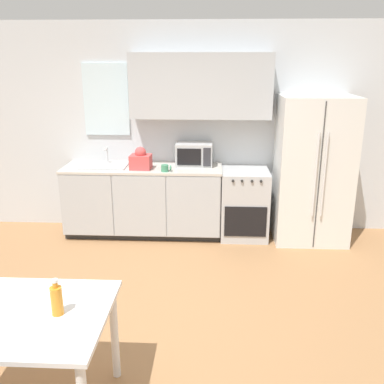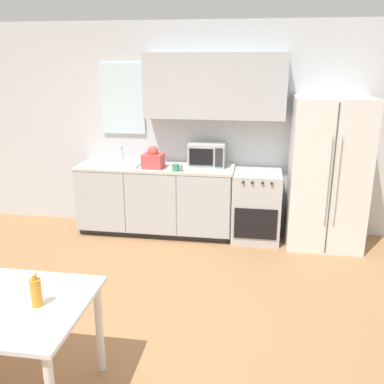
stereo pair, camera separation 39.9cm
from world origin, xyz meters
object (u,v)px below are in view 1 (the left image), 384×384
object	(u,v)px
oven_range	(244,204)
dining_table	(20,328)
drink_bottle	(57,300)
microwave	(194,154)
coffee_mug	(165,168)
refrigerator	(313,170)

from	to	relation	value
oven_range	dining_table	bearing A→B (deg)	-117.47
dining_table	oven_range	bearing A→B (deg)	62.53
oven_range	dining_table	distance (m)	3.46
oven_range	drink_bottle	distance (m)	3.37
microwave	coffee_mug	xyz separation A→B (m)	(-0.34, -0.34, -0.10)
microwave	coffee_mug	distance (m)	0.49
refrigerator	drink_bottle	world-z (taller)	refrigerator
microwave	drink_bottle	bearing A→B (deg)	-102.20
refrigerator	microwave	world-z (taller)	refrigerator
refrigerator	coffee_mug	size ratio (longest dim) A/B	14.29
drink_bottle	oven_range	bearing A→B (deg)	66.28
coffee_mug	drink_bottle	bearing A→B (deg)	-97.02
coffee_mug	drink_bottle	xyz separation A→B (m)	(-0.35, -2.84, -0.10)
coffee_mug	drink_bottle	world-z (taller)	coffee_mug
coffee_mug	oven_range	bearing A→B (deg)	12.37
coffee_mug	dining_table	xyz separation A→B (m)	(-0.60, -2.84, -0.31)
microwave	dining_table	world-z (taller)	microwave
microwave	refrigerator	bearing A→B (deg)	-6.22
dining_table	drink_bottle	xyz separation A→B (m)	(0.25, 0.01, 0.20)
microwave	dining_table	distance (m)	3.34
microwave	coffee_mug	size ratio (longest dim) A/B	3.66
refrigerator	microwave	xyz separation A→B (m)	(-1.49, 0.16, 0.15)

